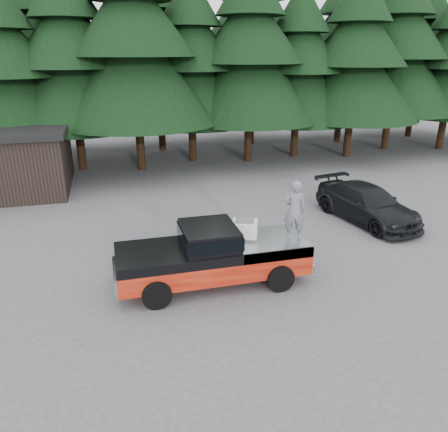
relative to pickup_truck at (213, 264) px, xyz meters
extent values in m
plane|color=#49494C|center=(0.08, 0.30, -0.67)|extent=(120.00, 120.00, 0.00)
cube|color=black|center=(-0.10, 0.00, 0.96)|extent=(1.66, 1.90, 0.59)
cube|color=silver|center=(1.09, 0.22, 0.93)|extent=(0.95, 0.88, 0.53)
imported|color=slate|center=(2.53, -0.25, 1.61)|extent=(0.79, 0.64, 1.88)
imported|color=black|center=(7.60, 3.57, 0.09)|extent=(3.01, 5.48, 1.50)
camera|label=1|loc=(-2.77, -11.77, 6.14)|focal=35.00mm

